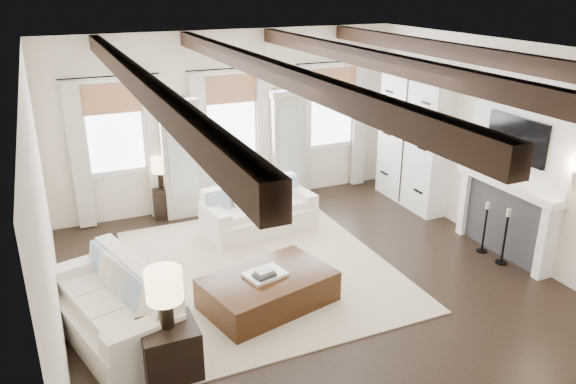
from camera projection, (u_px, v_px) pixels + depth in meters
name	position (u px, v px, depth m)	size (l,w,h in m)	color
ground	(322.00, 296.00, 7.60)	(7.50, 7.50, 0.00)	black
room_shell	(343.00, 139.00, 7.97)	(6.54, 7.54, 3.22)	white
area_rug	(262.00, 268.00, 8.30)	(3.58, 4.19, 0.02)	#BEAE93
sofa_back	(258.00, 212.00, 9.48)	(1.96, 1.10, 0.80)	white
sofa_left	(117.00, 309.00, 6.64)	(1.44, 2.23, 0.88)	white
ottoman	(268.00, 290.00, 7.31)	(1.64, 1.02, 0.43)	black
tray	(265.00, 274.00, 7.24)	(0.50, 0.38, 0.04)	white
book_lower	(264.00, 275.00, 7.14)	(0.26, 0.20, 0.04)	#262628
book_upper	(264.00, 271.00, 7.17)	(0.22, 0.17, 0.03)	beige
side_table_front	(170.00, 350.00, 6.02)	(0.59, 0.59, 0.59)	black
lamp_front	(164.00, 289.00, 5.75)	(0.39, 0.39, 0.67)	black
side_table_back	(164.00, 201.00, 10.05)	(0.38, 0.38, 0.56)	black
lamp_back	(161.00, 166.00, 9.80)	(0.34, 0.34, 0.58)	black
candlestick_near	(504.00, 241.00, 8.34)	(0.18, 0.18, 0.88)	black
candlestick_far	(484.00, 231.00, 8.71)	(0.17, 0.17, 0.83)	black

